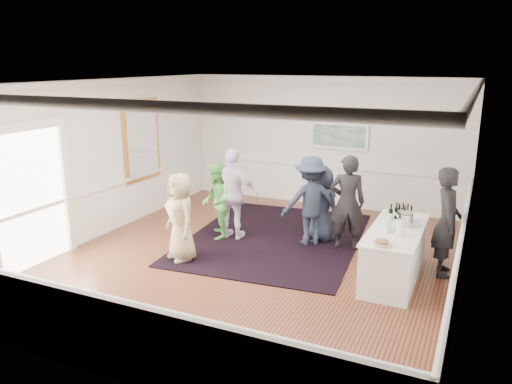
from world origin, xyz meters
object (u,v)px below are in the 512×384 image
at_px(guest_navy, 323,204).
at_px(ice_bucket, 405,219).
at_px(guest_dark_b, 347,203).
at_px(guest_lilac, 233,194).
at_px(guest_tan, 180,217).
at_px(serving_table, 395,253).
at_px(guest_green, 217,201).
at_px(nut_bowl, 382,243).
at_px(bartender, 447,222).
at_px(guest_dark_a, 311,201).

distance_m(guest_navy, ice_bucket, 2.08).
bearing_deg(guest_dark_b, guest_lilac, -9.48).
xyz_separation_m(guest_tan, ice_bucket, (3.79, 1.00, 0.18)).
distance_m(serving_table, guest_green, 3.71).
bearing_deg(nut_bowl, guest_dark_b, 118.55).
bearing_deg(bartender, guest_dark_a, 73.65).
bearing_deg(guest_dark_b, guest_tan, 15.51).
relative_size(guest_tan, guest_dark_b, 0.88).
distance_m(guest_green, guest_navy, 2.15).
relative_size(guest_lilac, guest_dark_a, 1.05).
bearing_deg(guest_dark_b, ice_bucket, 126.94).
height_order(guest_tan, nut_bowl, guest_tan).
bearing_deg(serving_table, guest_dark_a, 152.38).
relative_size(guest_navy, ice_bucket, 5.75).
height_order(guest_tan, guest_navy, guest_tan).
height_order(bartender, ice_bucket, bartender).
xyz_separation_m(guest_dark_b, guest_navy, (-0.57, 0.28, -0.18)).
bearing_deg(guest_lilac, guest_green, 16.56).
distance_m(guest_green, nut_bowl, 3.85).
bearing_deg(guest_navy, nut_bowl, 147.17).
relative_size(guest_tan, guest_dark_a, 0.92).
xyz_separation_m(guest_dark_b, ice_bucket, (1.19, -0.80, 0.06)).
bearing_deg(ice_bucket, guest_dark_a, 158.60).
bearing_deg(serving_table, guest_tan, -167.70).
relative_size(bartender, guest_green, 1.19).
bearing_deg(guest_green, bartender, 63.23).
xyz_separation_m(guest_green, guest_dark_b, (2.57, 0.50, 0.15)).
distance_m(guest_dark_a, guest_dark_b, 0.72).
xyz_separation_m(guest_dark_a, nut_bowl, (1.74, -1.83, 0.03)).
bearing_deg(guest_tan, nut_bowl, 30.58).
relative_size(bartender, nut_bowl, 6.97).
bearing_deg(bartender, guest_lilac, 81.83).
distance_m(serving_table, guest_dark_b, 1.56).
bearing_deg(nut_bowl, guest_dark_a, 133.52).
relative_size(bartender, guest_dark_a, 1.05).
distance_m(guest_navy, nut_bowl, 2.69).
height_order(guest_dark_a, guest_dark_b, guest_dark_b).
distance_m(guest_dark_a, ice_bucket, 2.05).
relative_size(guest_tan, guest_green, 1.04).
distance_m(guest_green, guest_dark_a, 1.91).
bearing_deg(guest_lilac, serving_table, 167.09).
xyz_separation_m(serving_table, guest_lilac, (-3.34, 0.61, 0.49)).
distance_m(bartender, guest_dark_a, 2.58).
bearing_deg(guest_lilac, guest_tan, 73.67).
xyz_separation_m(ice_bucket, nut_bowl, (-0.17, -1.08, -0.08)).
relative_size(serving_table, nut_bowl, 8.08).
xyz_separation_m(serving_table, bartender, (0.73, 0.53, 0.49)).
bearing_deg(nut_bowl, bartender, 60.47).
distance_m(guest_green, ice_bucket, 3.78).
distance_m(bartender, guest_dark_b, 1.88).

